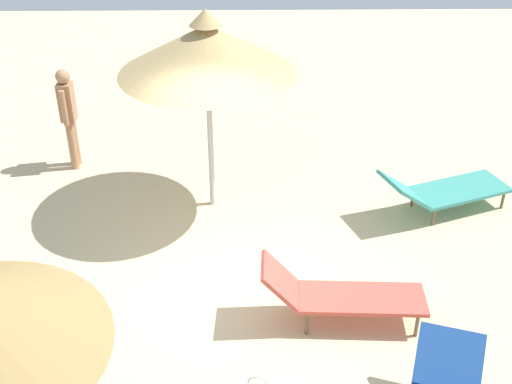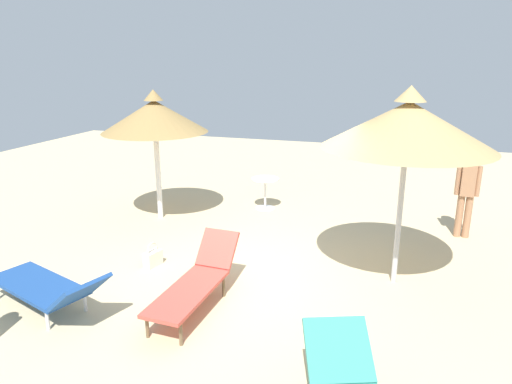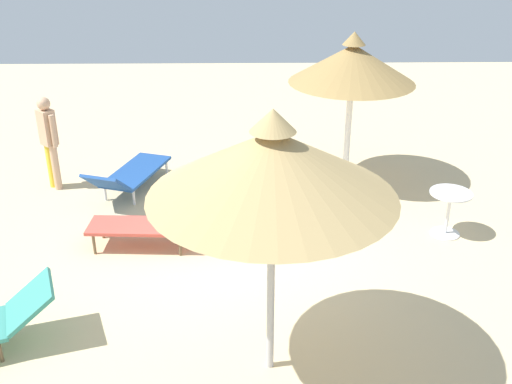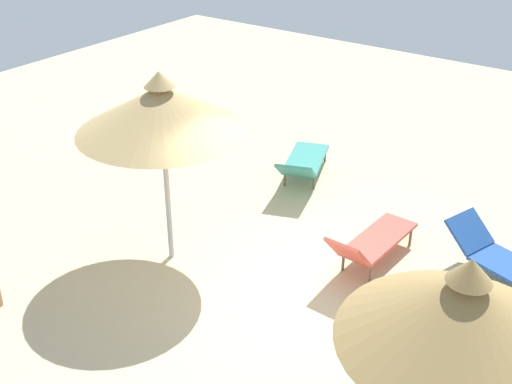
{
  "view_description": "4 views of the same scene",
  "coord_description": "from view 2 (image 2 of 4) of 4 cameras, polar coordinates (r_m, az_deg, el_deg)",
  "views": [
    {
      "loc": [
        6.45,
        0.11,
        5.39
      ],
      "look_at": [
        -0.57,
        0.22,
        1.05
      ],
      "focal_mm": 46.36,
      "sensor_mm": 36.0,
      "label": 1
    },
    {
      "loc": [
        -1.84,
        6.3,
        3.32
      ],
      "look_at": [
        -0.02,
        0.48,
        1.52
      ],
      "focal_mm": 32.04,
      "sensor_mm": 36.0,
      "label": 2
    },
    {
      "loc": [
        -7.13,
        -0.18,
        4.61
      ],
      "look_at": [
        0.02,
        -0.29,
        1.18
      ],
      "focal_mm": 42.27,
      "sensor_mm": 36.0,
      "label": 3
    },
    {
      "loc": [
        4.07,
        -6.57,
        5.68
      ],
      "look_at": [
        -0.45,
        -0.29,
        1.54
      ],
      "focal_mm": 46.23,
      "sensor_mm": 36.0,
      "label": 4
    }
  ],
  "objects": [
    {
      "name": "ground",
      "position": [
        7.38,
        1.01,
        -10.75
      ],
      "size": [
        24.0,
        24.0,
        0.1
      ],
      "primitive_type": "cube",
      "color": "beige"
    },
    {
      "name": "parasol_umbrella_edge",
      "position": [
        9.61,
        -12.56,
        9.2
      ],
      "size": [
        2.16,
        2.16,
        2.71
      ],
      "color": "white",
      "rests_on": "ground"
    },
    {
      "name": "person_standing_back",
      "position": [
        9.42,
        24.85,
        0.33
      ],
      "size": [
        0.44,
        0.23,
        1.68
      ],
      "color": "#A57554",
      "rests_on": "ground"
    },
    {
      "name": "parasol_umbrella_near_right",
      "position": [
        6.77,
        18.45,
        7.95
      ],
      "size": [
        2.42,
        2.42,
        2.96
      ],
      "color": "#B2B2B7",
      "rests_on": "ground"
    },
    {
      "name": "lounge_chair_far_right",
      "position": [
        6.41,
        -7.42,
        -10.81
      ],
      "size": [
        0.65,
        1.93,
        0.82
      ],
      "color": "#CC4C3F",
      "rests_on": "ground"
    },
    {
      "name": "side_table_round",
      "position": [
        10.32,
        1.16,
        0.52
      ],
      "size": [
        0.63,
        0.63,
        0.71
      ],
      "color": "silver",
      "rests_on": "ground"
    },
    {
      "name": "handbag",
      "position": [
        7.81,
        -12.77,
        -8.0
      ],
      "size": [
        0.23,
        0.35,
        0.42
      ],
      "color": "beige",
      "rests_on": "ground"
    },
    {
      "name": "lounge_chair_near_left",
      "position": [
        6.84,
        -24.47,
        -10.76
      ],
      "size": [
        2.14,
        1.25,
        0.74
      ],
      "color": "#1E478C",
      "rests_on": "ground"
    }
  ]
}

